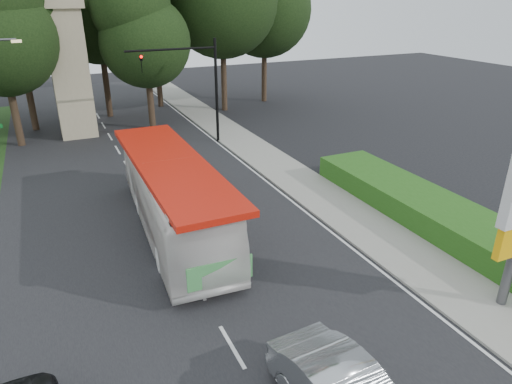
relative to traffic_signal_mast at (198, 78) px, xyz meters
name	(u,v)px	position (x,y,z in m)	size (l,w,h in m)	color
road_surface	(165,232)	(-5.68, -12.00, -4.66)	(14.00, 80.00, 0.02)	black
sidewalk_right	(325,199)	(2.82, -12.00, -4.61)	(3.00, 80.00, 0.12)	gray
hedge	(427,209)	(5.82, -16.00, -4.07)	(3.00, 14.00, 1.20)	#245416
traffic_signal_mast	(198,78)	(0.00, 0.00, 0.00)	(6.10, 0.35, 7.20)	black
monument	(69,66)	(-7.68, 6.00, 0.43)	(3.00, 3.00, 10.05)	tan
tree_monument_right	(143,22)	(-2.18, 5.50, 3.34)	(6.72, 6.72, 13.20)	#2D2116
transit_bus	(173,197)	(-5.18, -11.94, -3.02)	(2.78, 11.90, 3.31)	white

